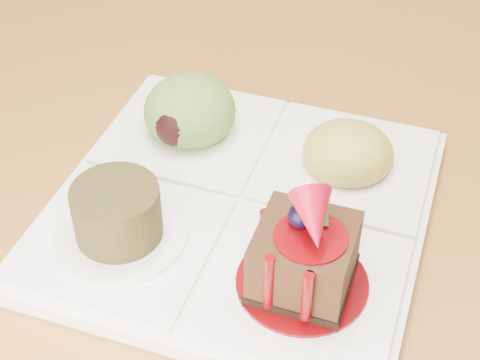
% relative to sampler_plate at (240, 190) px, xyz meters
% --- Properties ---
extents(ground, '(6.00, 6.00, 0.00)m').
position_rel_sampler_plate_xyz_m(ground, '(0.02, 0.60, -0.77)').
color(ground, '#522D17').
extents(sampler_plate, '(0.30, 0.30, 0.10)m').
position_rel_sampler_plate_xyz_m(sampler_plate, '(0.00, 0.00, 0.00)').
color(sampler_plate, white).
rests_on(sampler_plate, dining_table).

